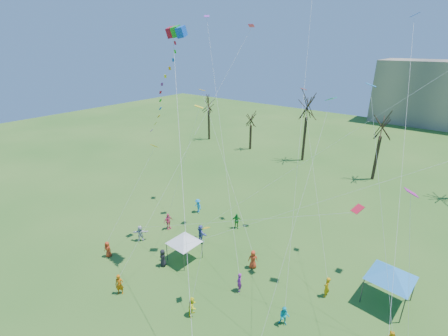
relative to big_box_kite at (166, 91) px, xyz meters
The scene contains 6 objects.
bare_tree_row 34.16m from the big_box_kite, 70.02° to the left, with size 69.10×10.00×11.72m.
big_box_kite is the anchor object (origin of this frame).
canopy_tent_white 13.31m from the big_box_kite, 73.97° to the left, with size 3.53×3.53×2.65m.
canopy_tent_blue 21.74m from the big_box_kite, 22.54° to the left, with size 4.37×4.37×3.29m.
festival_crowd 15.27m from the big_box_kite, 16.71° to the left, with size 25.35×14.41×1.85m.
small_kites_aloft 9.53m from the big_box_kite, 43.49° to the left, with size 28.47×17.07×31.21m.
Camera 1 is at (11.70, -10.39, 18.85)m, focal length 25.00 mm.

